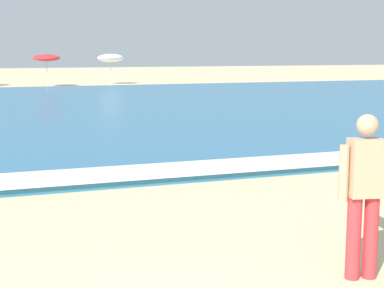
# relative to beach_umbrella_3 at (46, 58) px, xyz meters

# --- Properties ---
(sea) EXTENTS (120.00, 28.00, 0.14)m
(sea) POSITION_rel_beach_umbrella_3_xyz_m (-2.76, -15.96, -1.83)
(sea) COLOR teal
(sea) RESTS_ON ground
(surf_foam) EXTENTS (120.00, 1.34, 0.01)m
(surf_foam) POSITION_rel_beach_umbrella_3_xyz_m (-2.76, -29.36, -1.76)
(surf_foam) COLOR white
(surf_foam) RESTS_ON sea
(beach_umbrella_3) EXTENTS (1.75, 1.78, 2.20)m
(beach_umbrella_3) POSITION_rel_beach_umbrella_3_xyz_m (0.00, 0.00, 0.00)
(beach_umbrella_3) COLOR beige
(beach_umbrella_3) RESTS_ON ground
(beach_umbrella_4) EXTENTS (1.82, 1.85, 2.18)m
(beach_umbrella_4) POSITION_rel_beach_umbrella_3_xyz_m (4.51, 1.35, -0.06)
(beach_umbrella_4) COLOR beige
(beach_umbrella_4) RESTS_ON ground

